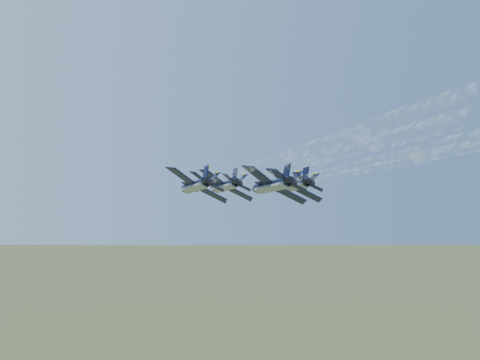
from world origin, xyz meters
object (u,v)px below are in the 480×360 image
jet_left (195,185)px  jet_right (292,185)px  jet_lead (225,186)px  jet_slot (272,185)px

jet_left → jet_right: bearing=2.5°
jet_lead → jet_slot: size_ratio=1.00×
jet_right → jet_slot: 15.18m
jet_slot → jet_lead: bearing=90.7°
jet_lead → jet_right: same height
jet_lead → jet_left: size_ratio=1.00×
jet_lead → jet_right: bearing=-49.7°
jet_right → jet_left: bearing=-177.5°
jet_left → jet_slot: same height
jet_slot → jet_right: bearing=51.6°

